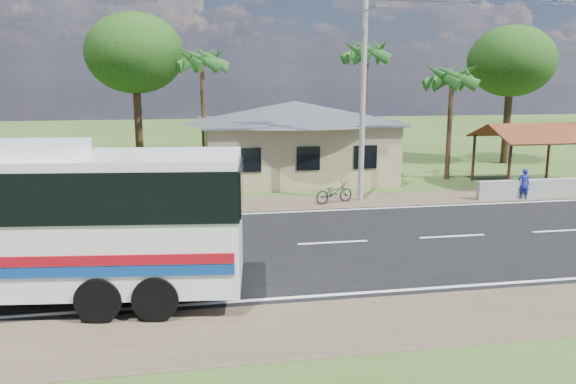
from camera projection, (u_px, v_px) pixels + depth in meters
name	position (u px, v px, depth m)	size (l,w,h in m)	color
ground	(333.00, 243.00, 19.77)	(120.00, 120.00, 0.00)	#31491A
road	(333.00, 243.00, 19.76)	(120.00, 16.00, 0.03)	black
house	(294.00, 132.00, 31.93)	(12.40, 10.00, 5.00)	tan
waiting_shed	(533.00, 135.00, 29.61)	(5.20, 4.48, 3.35)	#3B2315
concrete_barrier	(545.00, 188.00, 27.10)	(7.00, 0.30, 0.90)	#9E9E99
utility_poles	(357.00, 76.00, 25.30)	(32.80, 2.22, 11.00)	#9E9E99
palm_near	(452.00, 77.00, 30.82)	(2.80, 2.80, 6.70)	#47301E
palm_mid	(367.00, 53.00, 34.28)	(2.80, 2.80, 8.20)	#47301E
palm_far	(202.00, 60.00, 33.17)	(2.80, 2.80, 7.70)	#47301E
tree_behind_house	(135.00, 54.00, 34.33)	(6.00, 6.00, 9.61)	#47301E
tree_behind_shed	(512.00, 62.00, 36.54)	(5.60, 5.60, 9.02)	#47301E
motorcycle	(334.00, 192.00, 25.89)	(0.67, 1.92, 1.01)	black
person	(524.00, 184.00, 26.66)	(0.54, 0.35, 1.48)	navy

